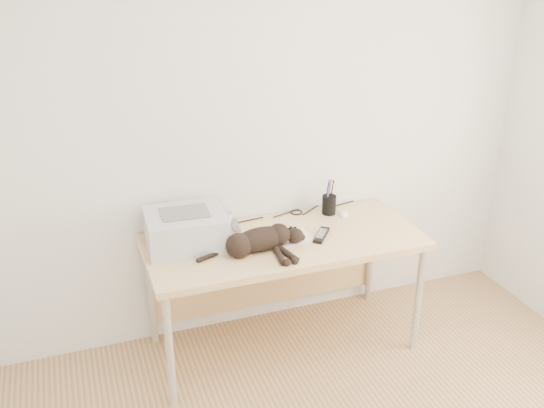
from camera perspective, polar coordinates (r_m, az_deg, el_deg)
name	(u,v)px	position (r m, az deg, el deg)	size (l,w,h in m)	color
wall_back	(264,129)	(3.61, -0.80, 7.12)	(3.50, 3.50, 0.00)	silver
desk	(279,252)	(3.64, 0.66, -4.59)	(1.60, 0.70, 0.74)	#E7C787
printer	(186,229)	(3.43, -8.12, -2.34)	(0.45, 0.39, 0.21)	silver
papers	(287,238)	(3.50, 1.40, -3.23)	(0.31, 0.23, 0.01)	white
cat	(258,241)	(3.34, -1.36, -3.55)	(0.64, 0.30, 0.14)	black
mug	(226,220)	(3.65, -4.40, -1.48)	(0.09, 0.09, 0.09)	white
pen_cup	(329,204)	(3.81, 5.38, -0.03)	(0.09, 0.09, 0.22)	black
remote_grey	(235,225)	(3.65, -3.49, -2.02)	(0.04, 0.16, 0.02)	slate
remote_black	(321,235)	(3.53, 4.66, -2.94)	(0.05, 0.19, 0.02)	black
mouse	(344,213)	(3.82, 6.76, -0.80)	(0.06, 0.10, 0.03)	white
cable_tangle	(267,217)	(3.76, -0.51, -1.20)	(1.36, 0.08, 0.01)	black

